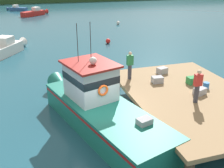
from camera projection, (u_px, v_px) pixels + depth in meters
name	position (u px, v px, depth m)	size (l,w,h in m)	color
ground_plane	(100.00, 129.00, 12.57)	(200.00, 200.00, 0.00)	#1E4C5B
dock	(191.00, 96.00, 13.45)	(6.00, 9.00, 1.20)	#4C3D2D
main_fishing_boat	(98.00, 106.00, 12.66)	(4.75, 9.91, 4.80)	#196B5B
crate_stack_near_edge	(193.00, 80.00, 14.59)	(0.60, 0.44, 0.39)	#2D8442
crate_stack_mid_dock	(162.00, 71.00, 16.09)	(0.60, 0.44, 0.37)	#9E9EA3
crate_single_by_cleat	(157.00, 80.00, 14.73)	(0.60, 0.44, 0.35)	#9E9EA3
crate_single_far	(200.00, 91.00, 13.34)	(0.60, 0.44, 0.34)	#9E9EA3
bait_bucket	(206.00, 85.00, 14.00)	(0.32, 0.32, 0.34)	#2866B2
deckhand_by_the_boat	(197.00, 86.00, 12.26)	(0.36, 0.22, 1.63)	#383842
deckhand_further_back	(130.00, 65.00, 15.00)	(0.36, 0.22, 1.63)	#383842
moored_boat_near_channel	(3.00, 49.00, 23.62)	(4.36, 6.00, 1.60)	silver
moored_boat_far_right	(17.00, 9.00, 51.36)	(4.02, 2.90, 1.07)	#285184
moored_boat_off_the_point	(35.00, 13.00, 45.60)	(4.85, 4.23, 1.37)	red
mooring_buoy_spare_mooring	(108.00, 41.00, 27.67)	(0.50, 0.50, 0.50)	red
mooring_buoy_outer	(118.00, 23.00, 37.65)	(0.50, 0.50, 0.50)	silver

